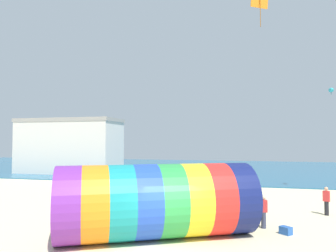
% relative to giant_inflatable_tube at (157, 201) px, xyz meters
% --- Properties ---
extents(sea, '(120.00, 40.00, 0.10)m').
position_rel_giant_inflatable_tube_xyz_m(sea, '(1.20, 37.73, -1.60)').
color(sea, '#236084').
rests_on(sea, ground).
extents(giant_inflatable_tube, '(9.21, 7.01, 3.29)m').
position_rel_giant_inflatable_tube_xyz_m(giant_inflatable_tube, '(0.00, 0.00, 0.00)').
color(giant_inflatable_tube, purple).
rests_on(giant_inflatable_tube, ground).
extents(kite_handler, '(0.39, 0.28, 1.62)m').
position_rel_giant_inflatable_tube_xyz_m(kite_handler, '(4.65, 2.94, -0.82)').
color(kite_handler, '#383D56').
rests_on(kite_handler, ground).
extents(kite_cyan_parafoil, '(0.56, 1.14, 0.61)m').
position_rel_giant_inflatable_tube_xyz_m(kite_cyan_parafoil, '(10.65, 16.01, 7.02)').
color(kite_cyan_parafoil, '#2DB2C6').
extents(bystander_near_water, '(0.42, 0.35, 1.65)m').
position_rel_giant_inflatable_tube_xyz_m(bystander_near_water, '(8.30, 6.82, -0.80)').
color(bystander_near_water, black).
rests_on(bystander_near_water, ground).
extents(promenade_building, '(13.52, 5.92, 7.32)m').
position_rel_giant_inflatable_tube_xyz_m(promenade_building, '(-19.70, 24.98, 2.02)').
color(promenade_building, silver).
rests_on(promenade_building, ground).
extents(beach_flag, '(0.47, 0.36, 2.38)m').
position_rel_giant_inflatable_tube_xyz_m(beach_flag, '(-4.06, -0.53, 0.46)').
color(beach_flag, silver).
rests_on(beach_flag, ground).
extents(cooler_box, '(0.63, 0.62, 0.36)m').
position_rel_giant_inflatable_tube_xyz_m(cooler_box, '(5.61, 2.07, -1.47)').
color(cooler_box, '#2659B2').
rests_on(cooler_box, ground).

